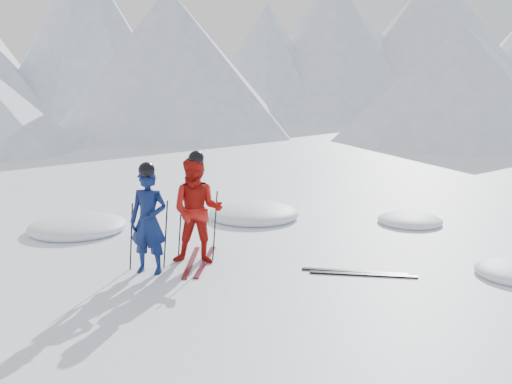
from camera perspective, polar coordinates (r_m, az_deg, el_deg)
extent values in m
plane|color=white|center=(9.90, 9.40, -6.61)|extent=(160.00, 160.00, 0.00)
cone|color=#B2BCD1|center=(50.52, -17.26, 15.14)|extent=(23.96, 23.96, 14.35)
cone|color=#B2BCD1|center=(60.46, -9.12, 13.53)|extent=(17.69, 17.69, 11.93)
cone|color=#B2BCD1|center=(53.13, 1.22, 13.48)|extent=(19.63, 19.63, 10.85)
cone|color=#B2BCD1|center=(57.31, 8.27, 14.83)|extent=(23.31, 23.31, 14.15)
cone|color=#B2BCD1|center=(59.24, 18.11, 14.64)|extent=(28.94, 28.94, 14.88)
cone|color=#B2BCD1|center=(32.56, 20.56, 10.68)|extent=(14.00, 14.00, 6.50)
cone|color=#B2BCD1|center=(35.13, -8.99, 13.22)|extent=(16.00, 16.00, 9.00)
imported|color=#0B1947|center=(8.83, -11.24, -3.07)|extent=(0.72, 0.60, 1.70)
imported|color=#A8140D|center=(9.20, -6.20, -1.98)|extent=(0.99, 0.83, 1.83)
cylinder|color=black|center=(9.08, -13.00, -4.62)|extent=(0.11, 0.08, 1.13)
cylinder|color=black|center=(9.13, -9.49, -4.40)|extent=(0.12, 0.07, 1.13)
cylinder|color=black|center=(9.51, -7.98, -3.48)|extent=(0.12, 0.10, 1.21)
cylinder|color=black|center=(9.42, -4.34, -3.55)|extent=(0.12, 0.09, 1.21)
cube|color=black|center=(9.44, -6.82, -7.32)|extent=(0.31, 1.70, 0.03)
cube|color=black|center=(9.44, -5.35, -7.29)|extent=(0.43, 1.68, 0.03)
cube|color=black|center=(9.03, 10.31, -8.26)|extent=(1.65, 0.58, 0.03)
cube|color=black|center=(8.93, 11.21, -8.53)|extent=(1.67, 0.52, 0.03)
ellipsoid|color=white|center=(12.01, -18.23, -3.91)|extent=(2.02, 2.02, 0.44)
ellipsoid|color=white|center=(12.52, 15.87, -3.19)|extent=(1.42, 1.42, 0.31)
ellipsoid|color=white|center=(12.57, -0.24, -2.72)|extent=(2.10, 2.10, 0.46)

